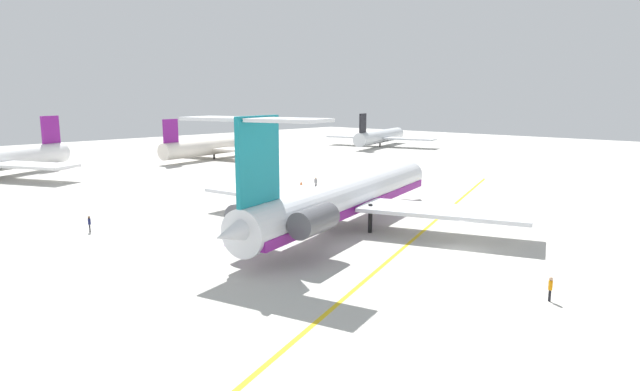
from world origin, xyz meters
TOP-DOWN VIEW (x-y plane):
  - ground at (0.00, 0.00)m, footprint 293.30×293.30m
  - main_jetliner at (-0.83, 13.39)m, footprint 40.91×36.54m
  - airliner_mid_right at (29.96, 76.89)m, footprint 30.61×30.46m
  - airliner_far_right at (79.78, 68.01)m, footprint 31.22×31.22m
  - ground_crew_near_nose at (15.15, 32.30)m, footprint 0.28×0.41m
  - ground_crew_near_tail at (-19.34, 31.18)m, footprint 0.28×0.35m
  - ground_crew_portside at (13.06, 39.85)m, footprint 0.42×0.29m
  - ground_crew_starboard at (-6.77, -9.79)m, footprint 0.31×0.34m
  - safety_cone_nose at (16.59, 36.82)m, footprint 0.40×0.40m
  - taxiway_centreline at (0.30, 5.58)m, footprint 83.68×26.40m

SIDE VIEW (x-z plane):
  - ground at x=0.00m, z-range 0.00..0.00m
  - taxiway_centreline at x=0.30m, z-range 0.00..0.01m
  - safety_cone_nose at x=16.59m, z-range 0.00..0.55m
  - ground_crew_near_tail at x=-19.34m, z-range 0.22..1.90m
  - ground_crew_starboard at x=-6.77m, z-range 0.23..1.94m
  - ground_crew_near_nose at x=15.15m, z-range 0.24..2.00m
  - ground_crew_portside at x=13.06m, z-range 0.24..2.04m
  - airliner_mid_right at x=29.96m, z-range -1.89..7.29m
  - airliner_far_right at x=79.78m, z-range -1.94..7.51m
  - main_jetliner at x=-0.83m, z-range -2.74..9.31m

